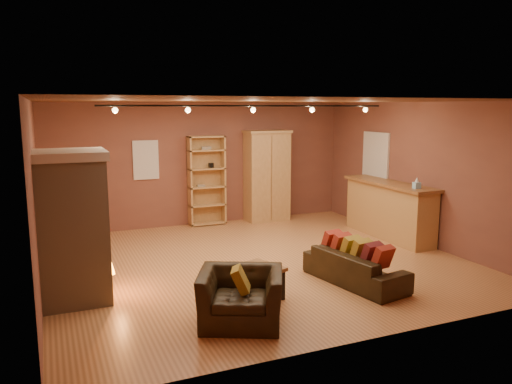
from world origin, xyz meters
name	(u,v)px	position (x,y,z in m)	size (l,w,h in m)	color
floor	(258,262)	(0.00, 0.00, 0.00)	(7.00, 7.00, 0.00)	#A26639
ceiling	(258,101)	(0.00, 0.00, 2.80)	(7.00, 7.00, 0.00)	brown
back_wall	(202,164)	(0.00, 3.25, 1.40)	(7.00, 0.02, 2.80)	brown
left_wall	(36,198)	(-3.50, 0.00, 1.40)	(0.02, 6.50, 2.80)	brown
right_wall	(419,173)	(3.50, 0.00, 1.40)	(0.02, 6.50, 2.80)	brown
fireplace	(73,227)	(-3.04, -0.60, 1.06)	(1.01, 0.98, 2.12)	tan
back_window	(146,160)	(-1.30, 3.23, 1.55)	(0.56, 0.04, 0.86)	silver
bookcase	(206,180)	(0.05, 3.14, 1.05)	(0.84, 0.33, 2.06)	tan
armoire	(267,176)	(1.51, 2.98, 1.09)	(1.06, 0.61, 2.16)	tan
bar_counter	(389,209)	(3.20, 0.51, 0.59)	(0.65, 2.44, 1.17)	tan
tissue_box	(417,184)	(3.15, -0.34, 1.26)	(0.13, 0.13, 0.22)	#90C6E6
right_window	(376,155)	(3.47, 1.40, 1.65)	(0.05, 0.90, 1.00)	silver
loveseat	(355,261)	(0.96, -1.57, 0.36)	(0.80, 1.79, 0.74)	black
armchair	(241,288)	(-1.18, -2.22, 0.45)	(1.23, 1.05, 0.91)	black
coffee_table	(257,272)	(-0.69, -1.59, 0.40)	(0.80, 0.80, 0.47)	#8E5D33
track_rail	(253,108)	(0.00, 0.20, 2.69)	(5.20, 0.09, 0.13)	black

